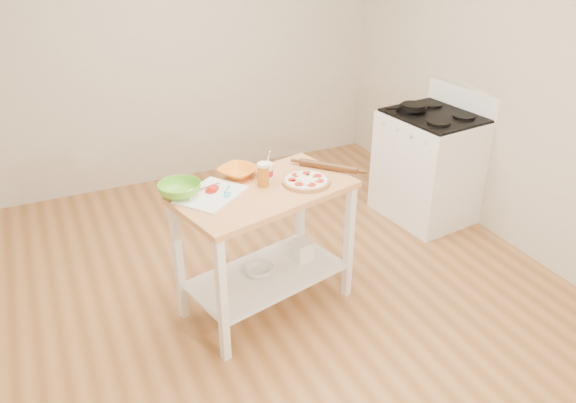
# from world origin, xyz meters

# --- Properties ---
(room_shell) EXTENTS (4.04, 4.54, 2.74)m
(room_shell) POSITION_xyz_m (0.00, 0.00, 1.35)
(room_shell) COLOR #AA713F
(room_shell) RESTS_ON ground
(prep_island) EXTENTS (1.22, 0.85, 0.90)m
(prep_island) POSITION_xyz_m (-0.13, -0.08, 0.65)
(prep_island) COLOR tan
(prep_island) RESTS_ON ground
(gas_stove) EXTENTS (0.74, 0.84, 1.11)m
(gas_stove) POSITION_xyz_m (1.66, 0.53, 0.47)
(gas_stove) COLOR white
(gas_stove) RESTS_ON ground
(skillet) EXTENTS (0.36, 0.23, 0.03)m
(skillet) POSITION_xyz_m (1.54, 0.67, 0.98)
(skillet) COLOR black
(skillet) RESTS_ON gas_stove
(pizza) EXTENTS (0.31, 0.31, 0.05)m
(pizza) POSITION_xyz_m (0.15, -0.11, 0.92)
(pizza) COLOR tan
(pizza) RESTS_ON prep_island
(cutting_board) EXTENTS (0.50, 0.48, 0.04)m
(cutting_board) POSITION_xyz_m (-0.46, -0.02, 0.91)
(cutting_board) COLOR white
(cutting_board) RESTS_ON prep_island
(spatula) EXTENTS (0.09, 0.15, 0.01)m
(spatula) POSITION_xyz_m (-0.36, -0.04, 0.92)
(spatula) COLOR #3BD4C4
(spatula) RESTS_ON cutting_board
(knife) EXTENTS (0.26, 0.11, 0.01)m
(knife) POSITION_xyz_m (-0.53, 0.04, 0.92)
(knife) COLOR silver
(knife) RESTS_ON cutting_board
(orange_bowl) EXTENTS (0.33, 0.33, 0.06)m
(orange_bowl) POSITION_xyz_m (-0.21, 0.17, 0.93)
(orange_bowl) COLOR orange
(orange_bowl) RESTS_ON prep_island
(green_bowl) EXTENTS (0.31, 0.31, 0.08)m
(green_bowl) POSITION_xyz_m (-0.63, 0.06, 0.94)
(green_bowl) COLOR #64BA2B
(green_bowl) RESTS_ON prep_island
(beer_pint) EXTENTS (0.08, 0.08, 0.15)m
(beer_pint) POSITION_xyz_m (-0.12, -0.03, 0.98)
(beer_pint) COLOR #B36215
(beer_pint) RESTS_ON prep_island
(yogurt_tub) EXTENTS (0.10, 0.10, 0.21)m
(yogurt_tub) POSITION_xyz_m (-0.07, 0.03, 0.96)
(yogurt_tub) COLOR white
(yogurt_tub) RESTS_ON prep_island
(rolling_pin) EXTENTS (0.31, 0.33, 0.05)m
(rolling_pin) POSITION_xyz_m (0.37, 0.01, 0.92)
(rolling_pin) COLOR #553013
(rolling_pin) RESTS_ON prep_island
(shelf_glass_bowl) EXTENTS (0.20, 0.20, 0.06)m
(shelf_glass_bowl) POSITION_xyz_m (-0.18, -0.06, 0.29)
(shelf_glass_bowl) COLOR silver
(shelf_glass_bowl) RESTS_ON prep_island
(shelf_bin) EXTENTS (0.16, 0.16, 0.13)m
(shelf_bin) POSITION_xyz_m (0.17, -0.01, 0.33)
(shelf_bin) COLOR white
(shelf_bin) RESTS_ON prep_island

